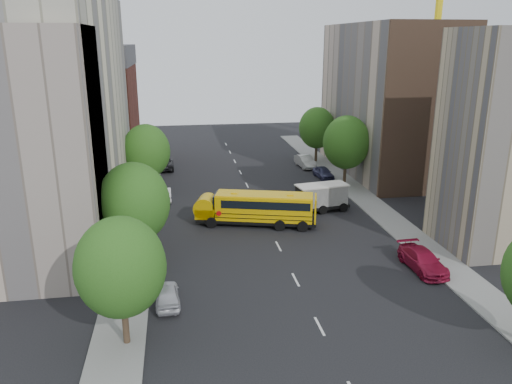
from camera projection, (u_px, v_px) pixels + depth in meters
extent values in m
plane|color=black|center=(274.00, 237.00, 42.46)|extent=(120.00, 120.00, 0.00)
cube|color=slate|center=(139.00, 224.00, 45.41)|extent=(3.00, 80.00, 0.12)
cube|color=slate|center=(379.00, 210.00, 48.91)|extent=(3.00, 80.00, 0.12)
cube|color=silver|center=(255.00, 201.00, 51.90)|extent=(0.15, 64.00, 0.01)
cube|color=beige|center=(54.00, 114.00, 42.46)|extent=(10.00, 26.00, 20.00)
cube|color=maroon|center=(96.00, 117.00, 64.25)|extent=(10.00, 15.00, 13.00)
cube|color=#C6AE9A|center=(21.00, 160.00, 32.99)|extent=(10.00, 7.00, 17.00)
cube|color=#C6AE9A|center=(386.00, 100.00, 61.44)|extent=(10.00, 22.00, 18.00)
cube|color=brown|center=(430.00, 112.00, 51.06)|extent=(10.10, 0.30, 18.00)
cylinder|color=yellow|center=(437.00, 29.00, 68.03)|extent=(1.00, 1.00, 35.00)
cylinder|color=#38281C|center=(125.00, 322.00, 27.17)|extent=(0.36, 0.36, 2.70)
ellipsoid|color=#255216|center=(121.00, 267.00, 26.21)|extent=(4.80, 4.80, 5.52)
cylinder|color=#38281C|center=(137.00, 248.00, 36.59)|extent=(0.36, 0.36, 2.88)
ellipsoid|color=#255216|center=(134.00, 203.00, 35.56)|extent=(5.12, 5.12, 5.89)
cylinder|color=#38281C|center=(148.00, 182.00, 53.59)|extent=(0.36, 0.36, 2.81)
ellipsoid|color=#255216|center=(146.00, 151.00, 52.59)|extent=(4.99, 4.99, 5.74)
cylinder|color=#38281C|center=(345.00, 173.00, 56.91)|extent=(0.36, 0.36, 2.95)
ellipsoid|color=#255216|center=(346.00, 142.00, 55.86)|extent=(5.25, 5.25, 6.04)
cylinder|color=#38281C|center=(316.00, 152.00, 68.27)|extent=(0.36, 0.36, 2.74)
ellipsoid|color=#255216|center=(317.00, 128.00, 67.30)|extent=(4.86, 4.86, 5.59)
cube|color=black|center=(257.00, 219.00, 45.14)|extent=(10.96, 5.25, 0.29)
cube|color=#E1AD04|center=(264.00, 207.00, 44.71)|extent=(8.93, 4.63, 2.20)
cube|color=#E1AD04|center=(209.00, 211.00, 45.46)|extent=(2.25, 2.58, 0.96)
cube|color=black|center=(219.00, 200.00, 45.01)|extent=(1.06, 2.25, 1.15)
cube|color=#E1AD04|center=(264.00, 195.00, 44.38)|extent=(8.88, 4.45, 0.13)
cube|color=black|center=(266.00, 202.00, 44.54)|extent=(8.21, 4.48, 0.72)
cube|color=black|center=(264.00, 215.00, 44.93)|extent=(8.94, 4.68, 0.06)
cube|color=black|center=(264.00, 211.00, 44.82)|extent=(8.94, 4.68, 0.06)
cube|color=#E1AD04|center=(313.00, 208.00, 44.23)|extent=(0.79, 2.34, 2.20)
cube|color=#E1AD04|center=(235.00, 193.00, 44.63)|extent=(0.71, 0.71, 0.10)
cube|color=#E1AD04|center=(289.00, 195.00, 44.11)|extent=(0.71, 0.71, 0.10)
cylinder|color=#E1AD04|center=(209.00, 207.00, 45.32)|extent=(2.53, 2.66, 2.01)
cylinder|color=red|center=(221.00, 213.00, 43.99)|extent=(0.47, 0.17, 0.48)
cylinder|color=black|center=(214.00, 223.00, 44.43)|extent=(1.00, 0.53, 0.96)
cylinder|color=black|center=(219.00, 214.00, 46.70)|extent=(1.00, 0.53, 0.96)
cylinder|color=black|center=(279.00, 225.00, 43.79)|extent=(1.00, 0.53, 0.96)
cylinder|color=black|center=(281.00, 216.00, 46.06)|extent=(1.00, 0.53, 0.96)
cylinder|color=black|center=(301.00, 226.00, 43.58)|extent=(1.00, 0.53, 0.96)
cylinder|color=black|center=(301.00, 217.00, 45.85)|extent=(1.00, 0.53, 0.96)
cube|color=black|center=(317.00, 206.00, 48.73)|extent=(6.52, 3.12, 0.31)
cube|color=white|center=(322.00, 195.00, 48.57)|extent=(5.07, 2.77, 1.88)
cube|color=white|center=(295.00, 201.00, 47.79)|extent=(1.78, 2.20, 1.25)
cube|color=silver|center=(322.00, 185.00, 48.28)|extent=(5.29, 2.91, 0.13)
cylinder|color=black|center=(299.00, 213.00, 47.10)|extent=(0.91, 0.41, 0.88)
cylinder|color=black|center=(291.00, 206.00, 48.98)|extent=(0.91, 0.41, 0.88)
cylinder|color=black|center=(323.00, 210.00, 47.87)|extent=(0.91, 0.41, 0.88)
cylinder|color=black|center=(314.00, 204.00, 49.76)|extent=(0.91, 0.41, 0.88)
cylinder|color=black|center=(344.00, 207.00, 48.59)|extent=(0.91, 0.41, 0.88)
cylinder|color=black|center=(334.00, 201.00, 50.47)|extent=(0.91, 0.41, 0.88)
imported|color=silver|center=(167.00, 295.00, 31.56)|extent=(1.75, 3.90, 1.30)
imported|color=white|center=(164.00, 194.00, 52.10)|extent=(1.54, 4.11, 1.34)
imported|color=black|center=(164.00, 163.00, 64.61)|extent=(2.61, 5.46, 1.50)
imported|color=maroon|center=(423.00, 260.00, 36.26)|extent=(2.25, 5.10, 1.46)
imported|color=#34355B|center=(323.00, 173.00, 60.41)|extent=(1.98, 4.13, 1.36)
imported|color=#A9A9A3|center=(305.00, 161.00, 65.60)|extent=(2.07, 4.80, 1.54)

